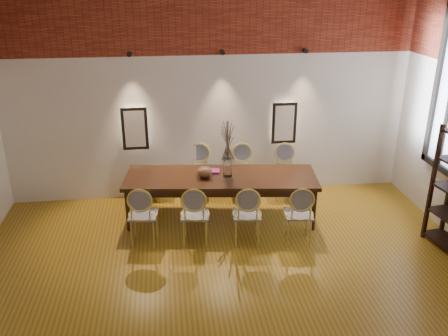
{
  "coord_description": "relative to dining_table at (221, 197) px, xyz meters",
  "views": [
    {
      "loc": [
        -0.77,
        -4.41,
        3.73
      ],
      "look_at": [
        0.06,
        2.09,
        1.05
      ],
      "focal_mm": 38.0,
      "sensor_mm": 36.0,
      "label": 1
    }
  ],
  "objects": [
    {
      "name": "niche_right",
      "position": [
        1.24,
        0.96,
        0.93
      ],
      "size": [
        0.36,
        0.06,
        0.66
      ],
      "primitive_type": "cube",
      "color": "#FFEAC6",
      "rests_on": "wall_back"
    },
    {
      "name": "chair_far_c",
      "position": [
        0.47,
        0.72,
        0.09
      ],
      "size": [
        0.49,
        0.49,
        0.94
      ],
      "primitive_type": null,
      "rotation": [
        0.0,
        0.0,
        3.02
      ],
      "color": "#C8B653",
      "rests_on": "floor"
    },
    {
      "name": "niche_left",
      "position": [
        -1.36,
        0.96,
        0.93
      ],
      "size": [
        0.36,
        0.06,
        0.66
      ],
      "primitive_type": "cube",
      "color": "#FFEAC6",
      "rests_on": "wall_back"
    },
    {
      "name": "chair_near_b",
      "position": [
        -0.47,
        -0.72,
        0.09
      ],
      "size": [
        0.49,
        0.49,
        0.94
      ],
      "primitive_type": null,
      "rotation": [
        0.0,
        0.0,
        -0.12
      ],
      "color": "#C8B653",
      "rests_on": "floor"
    },
    {
      "name": "spot_fixture_right",
      "position": [
        1.54,
        0.93,
        2.17
      ],
      "size": [
        0.08,
        0.1,
        0.08
      ],
      "primitive_type": "cylinder",
      "rotation": [
        1.57,
        0.0,
        0.0
      ],
      "color": "black",
      "rests_on": "wall_back"
    },
    {
      "name": "chair_near_c",
      "position": [
        0.29,
        -0.81,
        0.09
      ],
      "size": [
        0.49,
        0.49,
        0.94
      ],
      "primitive_type": null,
      "rotation": [
        0.0,
        0.0,
        -0.12
      ],
      "color": "#C8B653",
      "rests_on": "floor"
    },
    {
      "name": "bowl",
      "position": [
        -0.26,
        -0.02,
        0.46
      ],
      "size": [
        0.24,
        0.24,
        0.18
      ],
      "primitive_type": "ellipsoid",
      "color": "brown",
      "rests_on": "dining_table"
    },
    {
      "name": "chair_far_a",
      "position": [
        -1.04,
        0.9,
        0.09
      ],
      "size": [
        0.49,
        0.49,
        0.94
      ],
      "primitive_type": null,
      "rotation": [
        0.0,
        0.0,
        3.02
      ],
      "color": "#C8B653",
      "rests_on": "floor"
    },
    {
      "name": "floor",
      "position": [
        -0.06,
        -2.49,
        -0.39
      ],
      "size": [
        7.0,
        7.0,
        0.02
      ],
      "primitive_type": "cube",
      "color": "olive",
      "rests_on": "ground"
    },
    {
      "name": "chair_near_a",
      "position": [
        -1.23,
        -0.63,
        0.09
      ],
      "size": [
        0.49,
        0.49,
        0.94
      ],
      "primitive_type": null,
      "rotation": [
        0.0,
        0.0,
        -0.12
      ],
      "color": "#C8B653",
      "rests_on": "floor"
    },
    {
      "name": "spot_fixture_mid",
      "position": [
        0.14,
        0.93,
        2.17
      ],
      "size": [
        0.08,
        0.1,
        0.08
      ],
      "primitive_type": "cylinder",
      "rotation": [
        1.57,
        0.0,
        0.0
      ],
      "color": "black",
      "rests_on": "wall_back"
    },
    {
      "name": "spot_fixture_left",
      "position": [
        -1.36,
        0.93,
        2.17
      ],
      "size": [
        0.08,
        0.1,
        0.08
      ],
      "primitive_type": "cylinder",
      "rotation": [
        1.57,
        0.0,
        0.0
      ],
      "color": "black",
      "rests_on": "wall_back"
    },
    {
      "name": "chair_near_d",
      "position": [
        1.04,
        -0.9,
        0.09
      ],
      "size": [
        0.49,
        0.49,
        0.94
      ],
      "primitive_type": null,
      "rotation": [
        0.0,
        0.0,
        -0.12
      ],
      "color": "#C8B653",
      "rests_on": "floor"
    },
    {
      "name": "book",
      "position": [
        -0.13,
        0.18,
        0.39
      ],
      "size": [
        0.28,
        0.21,
        0.03
      ],
      "primitive_type": "cube",
      "rotation": [
        0.0,
        0.0,
        -0.12
      ],
      "color": "#952379",
      "rests_on": "dining_table"
    },
    {
      "name": "chair_far_b",
      "position": [
        -0.29,
        0.81,
        0.09
      ],
      "size": [
        0.49,
        0.49,
        0.94
      ],
      "primitive_type": null,
      "rotation": [
        0.0,
        0.0,
        3.02
      ],
      "color": "#C8B653",
      "rests_on": "floor"
    },
    {
      "name": "vase",
      "position": [
        0.11,
        -0.01,
        0.53
      ],
      "size": [
        0.14,
        0.14,
        0.3
      ],
      "primitive_type": "cylinder",
      "color": "silver",
      "rests_on": "dining_table"
    },
    {
      "name": "dining_table",
      "position": [
        0.0,
        0.0,
        0.0
      ],
      "size": [
        3.14,
        1.33,
        0.75
      ],
      "primitive_type": "cube",
      "rotation": [
        0.0,
        0.0,
        -0.12
      ],
      "color": "black",
      "rests_on": "floor"
    },
    {
      "name": "dried_branches",
      "position": [
        0.11,
        -0.01,
        0.98
      ],
      "size": [
        0.5,
        0.5,
        0.7
      ],
      "primitive_type": null,
      "color": "#47372A",
      "rests_on": "vase"
    },
    {
      "name": "brick_band_back",
      "position": [
        -0.06,
        0.99,
        2.88
      ],
      "size": [
        7.0,
        0.02,
        1.5
      ],
      "primitive_type": "cube",
      "color": "maroon",
      "rests_on": "ground"
    },
    {
      "name": "chair_far_d",
      "position": [
        1.23,
        0.63,
        0.09
      ],
      "size": [
        0.49,
        0.49,
        0.94
      ],
      "primitive_type": null,
      "rotation": [
        0.0,
        0.0,
        3.02
      ],
      "color": "#C8B653",
      "rests_on": "floor"
    },
    {
      "name": "wall_back",
      "position": [
        -0.06,
        1.06,
        1.62
      ],
      "size": [
        7.0,
        0.1,
        4.0
      ],
      "primitive_type": "cube",
      "color": "silver",
      "rests_on": "ground"
    }
  ]
}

